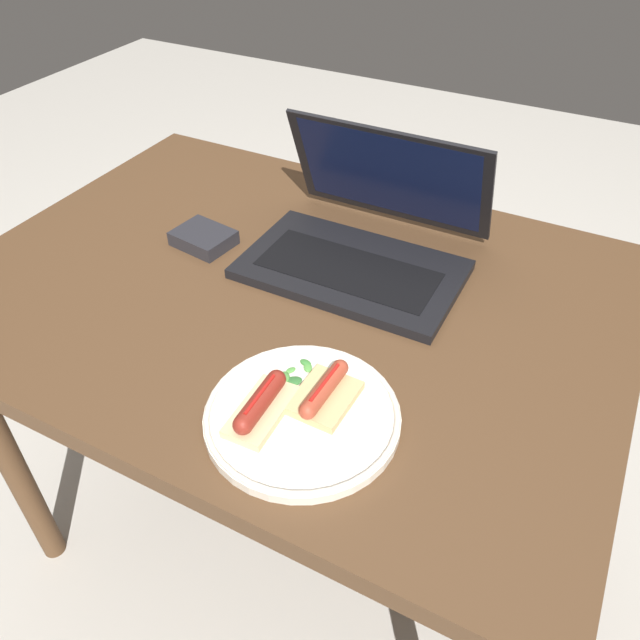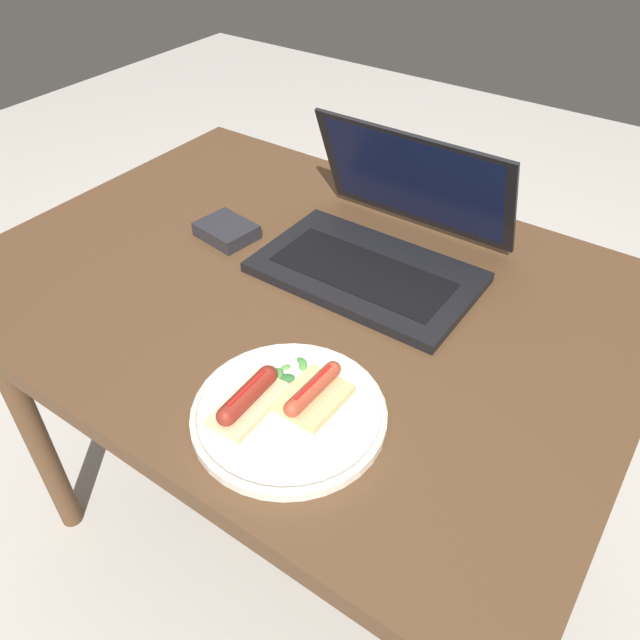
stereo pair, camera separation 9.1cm
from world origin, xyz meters
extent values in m
plane|color=#B7B2A8|center=(0.00, 0.00, 0.00)|extent=(6.00, 6.00, 0.00)
cube|color=#4C331E|center=(0.00, 0.00, 0.72)|extent=(1.14, 0.84, 0.04)
cylinder|color=#4C331E|center=(0.48, 0.33, 0.35)|extent=(0.05, 0.05, 0.70)
cylinder|color=#4C331E|center=(-0.48, 0.33, 0.35)|extent=(0.05, 0.05, 0.70)
cylinder|color=#4C331E|center=(-0.48, -0.33, 0.35)|extent=(0.05, 0.05, 0.70)
cube|color=black|center=(0.08, 0.08, 0.74)|extent=(0.38, 0.23, 0.02)
cube|color=black|center=(0.08, 0.07, 0.75)|extent=(0.31, 0.13, 0.00)
cube|color=black|center=(0.08, 0.24, 0.85)|extent=(0.38, 0.09, 0.21)
cube|color=#0C1433|center=(0.08, 0.23, 0.86)|extent=(0.34, 0.07, 0.18)
cylinder|color=silver|center=(0.17, -0.25, 0.74)|extent=(0.26, 0.26, 0.01)
torus|color=silver|center=(0.17, -0.25, 0.75)|extent=(0.26, 0.26, 0.01)
cube|color=tan|center=(0.19, -0.22, 0.76)|extent=(0.08, 0.10, 0.01)
cylinder|color=#9E3D28|center=(0.19, -0.22, 0.77)|extent=(0.03, 0.09, 0.02)
sphere|color=#9E3D28|center=(0.19, -0.17, 0.77)|extent=(0.02, 0.02, 0.02)
sphere|color=#9E3D28|center=(0.18, -0.27, 0.77)|extent=(0.02, 0.02, 0.02)
cylinder|color=red|center=(0.19, -0.22, 0.78)|extent=(0.01, 0.08, 0.01)
cube|color=#D6B784|center=(0.12, -0.28, 0.76)|extent=(0.06, 0.12, 0.01)
cylinder|color=maroon|center=(0.12, -0.28, 0.78)|extent=(0.03, 0.09, 0.03)
sphere|color=maroon|center=(0.12, -0.32, 0.78)|extent=(0.03, 0.03, 0.03)
sphere|color=maroon|center=(0.12, -0.24, 0.78)|extent=(0.03, 0.03, 0.03)
cylinder|color=red|center=(0.12, -0.28, 0.79)|extent=(0.01, 0.08, 0.01)
ellipsoid|color=#4C8E3D|center=(0.14, -0.18, 0.75)|extent=(0.02, 0.02, 0.01)
ellipsoid|color=#387A33|center=(0.11, -0.23, 0.75)|extent=(0.03, 0.04, 0.01)
ellipsoid|color=#387A33|center=(0.13, -0.17, 0.75)|extent=(0.02, 0.01, 0.01)
ellipsoid|color=#709E4C|center=(0.11, -0.22, 0.75)|extent=(0.02, 0.02, 0.00)
ellipsoid|color=#4C8E3D|center=(0.12, -0.21, 0.75)|extent=(0.03, 0.03, 0.01)
ellipsoid|color=#4C8E3D|center=(0.12, -0.19, 0.75)|extent=(0.02, 0.02, 0.00)
ellipsoid|color=#2D662D|center=(0.13, -0.21, 0.75)|extent=(0.03, 0.04, 0.01)
cube|color=#232328|center=(-0.20, 0.04, 0.75)|extent=(0.12, 0.10, 0.03)
camera|label=1|loc=(0.45, -0.74, 1.38)|focal=35.00mm
camera|label=2|loc=(0.53, -0.69, 1.38)|focal=35.00mm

